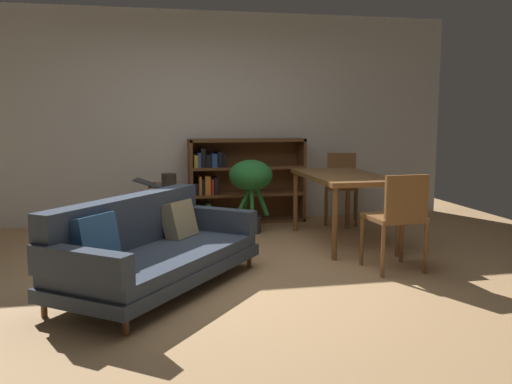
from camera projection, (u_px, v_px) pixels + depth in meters
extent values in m
plane|color=tan|center=(233.00, 278.00, 4.76)|extent=(8.16, 8.16, 0.00)
cube|color=silver|center=(198.00, 118.00, 7.19)|extent=(6.80, 0.10, 2.70)
cylinder|color=brown|center=(249.00, 262.00, 5.08)|extent=(0.04, 0.04, 0.11)
cylinder|color=brown|center=(126.00, 326.00, 3.53)|extent=(0.04, 0.04, 0.11)
cylinder|color=brown|center=(184.00, 253.00, 5.39)|extent=(0.04, 0.04, 0.11)
cylinder|color=brown|center=(44.00, 309.00, 3.84)|extent=(0.04, 0.04, 0.11)
cube|color=#384251|center=(161.00, 269.00, 4.44)|extent=(1.83, 2.01, 0.10)
cube|color=#384251|center=(160.00, 257.00, 4.43)|extent=(1.76, 1.93, 0.10)
cube|color=#384251|center=(127.00, 222.00, 4.54)|extent=(1.27, 1.55, 0.42)
cube|color=#384251|center=(216.00, 219.00, 5.19)|extent=(0.72, 0.61, 0.21)
cube|color=#384251|center=(80.00, 265.00, 3.63)|extent=(0.72, 0.61, 0.21)
cube|color=#336093|center=(96.00, 241.00, 4.01)|extent=(0.37, 0.40, 0.39)
cube|color=tan|center=(179.00, 220.00, 4.94)|extent=(0.37, 0.39, 0.35)
cube|color=olive|center=(164.00, 205.00, 6.83)|extent=(0.37, 0.04, 0.57)
cube|color=olive|center=(170.00, 226.00, 5.56)|extent=(0.37, 0.04, 0.57)
cube|color=olive|center=(167.00, 216.00, 6.20)|extent=(0.37, 1.31, 0.04)
cube|color=olive|center=(166.00, 191.00, 6.16)|extent=(0.37, 1.35, 0.04)
cube|color=olive|center=(167.00, 238.00, 6.23)|extent=(0.37, 1.31, 0.04)
cube|color=#333338|center=(163.00, 186.00, 6.39)|extent=(0.29, 0.32, 0.02)
cube|color=black|center=(144.00, 182.00, 6.39)|extent=(0.27, 0.31, 0.08)
cylinder|color=#2D2823|center=(169.00, 183.00, 5.88)|extent=(0.16, 0.16, 0.20)
cylinder|color=slate|center=(169.00, 179.00, 5.88)|extent=(0.09, 0.09, 0.01)
cylinder|color=#333338|center=(251.00, 224.00, 6.58)|extent=(0.25, 0.25, 0.20)
cylinder|color=#287A33|center=(259.00, 194.00, 6.54)|extent=(0.25, 0.06, 0.54)
cylinder|color=#287A33|center=(248.00, 193.00, 6.64)|extent=(0.07, 0.27, 0.53)
cylinder|color=#287A33|center=(243.00, 202.00, 6.49)|extent=(0.23, 0.10, 0.37)
cylinder|color=#287A33|center=(252.00, 196.00, 6.40)|extent=(0.07, 0.28, 0.54)
ellipsoid|color=#287A33|center=(251.00, 175.00, 6.49)|extent=(0.52, 0.52, 0.36)
cylinder|color=brown|center=(296.00, 202.00, 6.63)|extent=(0.06, 0.06, 0.71)
cylinder|color=brown|center=(335.00, 224.00, 5.31)|extent=(0.06, 0.06, 0.71)
cylinder|color=brown|center=(348.00, 200.00, 6.77)|extent=(0.06, 0.06, 0.71)
cylinder|color=brown|center=(399.00, 221.00, 5.45)|extent=(0.06, 0.06, 0.71)
cube|color=brown|center=(343.00, 177.00, 5.99)|extent=(0.76, 1.47, 0.05)
cylinder|color=brown|center=(356.00, 209.00, 6.93)|extent=(0.04, 0.04, 0.45)
cylinder|color=brown|center=(326.00, 208.00, 6.98)|extent=(0.04, 0.04, 0.45)
cylinder|color=brown|center=(355.00, 203.00, 7.33)|extent=(0.04, 0.04, 0.45)
cylinder|color=brown|center=(326.00, 203.00, 7.38)|extent=(0.04, 0.04, 0.45)
cube|color=brown|center=(341.00, 187.00, 7.12)|extent=(0.54, 0.56, 0.04)
cube|color=brown|center=(341.00, 168.00, 7.29)|extent=(0.36, 0.16, 0.40)
cylinder|color=brown|center=(362.00, 241.00, 5.14)|extent=(0.04, 0.04, 0.46)
cylinder|color=brown|center=(402.00, 239.00, 5.25)|extent=(0.04, 0.04, 0.46)
cylinder|color=brown|center=(383.00, 251.00, 4.76)|extent=(0.04, 0.04, 0.46)
cylinder|color=brown|center=(426.00, 248.00, 4.87)|extent=(0.04, 0.04, 0.46)
cube|color=brown|center=(394.00, 218.00, 4.97)|extent=(0.48, 0.47, 0.04)
cube|color=brown|center=(407.00, 197.00, 4.75)|extent=(0.41, 0.06, 0.39)
cube|color=brown|center=(191.00, 182.00, 7.04)|extent=(0.04, 0.36, 1.09)
cube|color=brown|center=(301.00, 179.00, 7.34)|extent=(0.04, 0.36, 1.09)
cube|color=brown|center=(247.00, 140.00, 7.12)|extent=(1.50, 0.36, 0.04)
cube|color=brown|center=(247.00, 220.00, 7.26)|extent=(1.50, 0.36, 0.04)
cube|color=brown|center=(245.00, 179.00, 7.35)|extent=(1.46, 0.04, 1.09)
cube|color=brown|center=(247.00, 194.00, 7.21)|extent=(1.46, 0.34, 0.04)
cube|color=brown|center=(247.00, 167.00, 7.17)|extent=(1.46, 0.34, 0.04)
cube|color=black|center=(195.00, 214.00, 7.09)|extent=(0.03, 0.28, 0.18)
cube|color=black|center=(199.00, 215.00, 7.09)|extent=(0.04, 0.23, 0.17)
cube|color=silver|center=(203.00, 214.00, 7.10)|extent=(0.05, 0.22, 0.17)
cube|color=#337F47|center=(208.00, 212.00, 7.12)|extent=(0.05, 0.28, 0.23)
cube|color=red|center=(212.00, 214.00, 7.13)|extent=(0.03, 0.26, 0.17)
cube|color=#337F47|center=(216.00, 215.00, 7.13)|extent=(0.05, 0.22, 0.14)
cube|color=black|center=(196.00, 189.00, 7.04)|extent=(0.06, 0.24, 0.14)
cube|color=orange|center=(200.00, 185.00, 7.04)|extent=(0.03, 0.23, 0.23)
cube|color=black|center=(202.00, 186.00, 7.06)|extent=(0.03, 0.28, 0.20)
cube|color=orange|center=(207.00, 185.00, 7.07)|extent=(0.07, 0.27, 0.23)
cube|color=red|center=(212.00, 186.00, 7.07)|extent=(0.03, 0.23, 0.19)
cube|color=black|center=(215.00, 185.00, 7.08)|extent=(0.04, 0.22, 0.22)
cube|color=gold|center=(195.00, 161.00, 6.99)|extent=(0.05, 0.26, 0.15)
cube|color=#2D5199|center=(198.00, 160.00, 7.00)|extent=(0.04, 0.28, 0.18)
cube|color=black|center=(202.00, 158.00, 6.99)|extent=(0.06, 0.22, 0.24)
cube|color=black|center=(208.00, 161.00, 7.02)|extent=(0.07, 0.24, 0.16)
cube|color=#2D5199|center=(213.00, 160.00, 7.04)|extent=(0.07, 0.28, 0.17)
cube|color=black|center=(219.00, 159.00, 7.06)|extent=(0.05, 0.29, 0.19)
cube|color=black|center=(223.00, 160.00, 7.07)|extent=(0.03, 0.30, 0.16)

